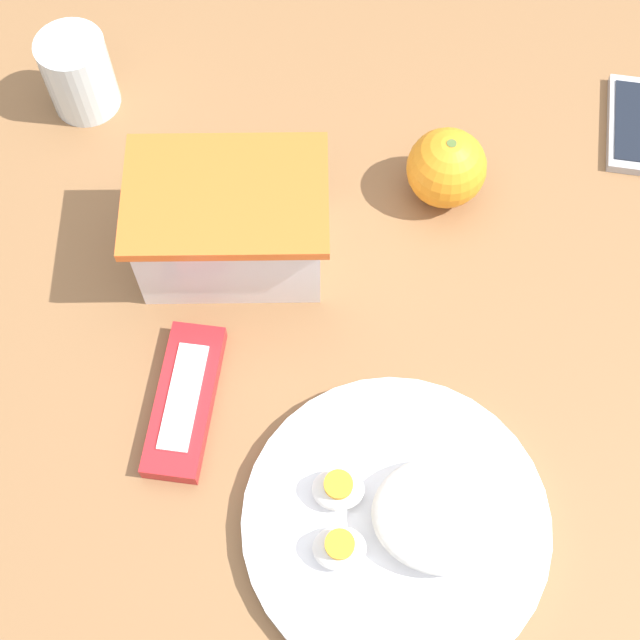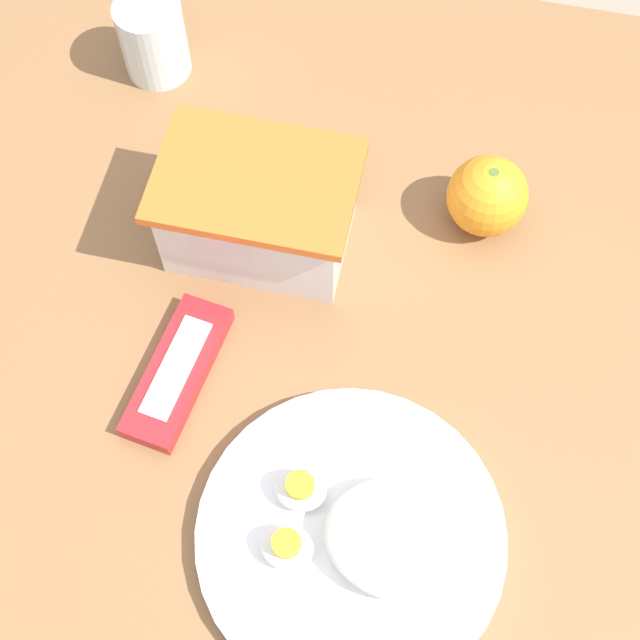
# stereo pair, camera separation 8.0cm
# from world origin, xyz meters

# --- Properties ---
(ground_plane) EXTENTS (10.00, 10.00, 0.00)m
(ground_plane) POSITION_xyz_m (0.00, 0.00, 0.00)
(ground_plane) COLOR gray
(table) EXTENTS (1.08, 0.87, 0.71)m
(table) POSITION_xyz_m (0.00, 0.00, 0.61)
(table) COLOR brown
(table) RESTS_ON ground_plane
(food_container) EXTENTS (0.18, 0.13, 0.10)m
(food_container) POSITION_xyz_m (-0.08, 0.06, 0.75)
(food_container) COLOR white
(food_container) RESTS_ON table
(orange_fruit) EXTENTS (0.08, 0.08, 0.08)m
(orange_fruit) POSITION_xyz_m (0.13, 0.13, 0.75)
(orange_fruit) COLOR orange
(orange_fruit) RESTS_ON table
(rice_plate) EXTENTS (0.26, 0.26, 0.06)m
(rice_plate) POSITION_xyz_m (0.07, -0.21, 0.73)
(rice_plate) COLOR white
(rice_plate) RESTS_ON table
(candy_bar) EXTENTS (0.07, 0.15, 0.02)m
(candy_bar) POSITION_xyz_m (-0.12, -0.10, 0.72)
(candy_bar) COLOR red
(candy_bar) RESTS_ON table
(drinking_glass) EXTENTS (0.07, 0.07, 0.09)m
(drinking_glass) POSITION_xyz_m (-0.24, 0.25, 0.75)
(drinking_glass) COLOR silver
(drinking_glass) RESTS_ON table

